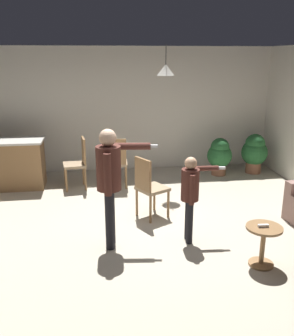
{
  "coord_description": "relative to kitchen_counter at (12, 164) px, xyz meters",
  "views": [
    {
      "loc": [
        -0.82,
        -5.06,
        2.49
      ],
      "look_at": [
        -0.12,
        -0.16,
        1.0
      ],
      "focal_mm": 39.79,
      "sensor_mm": 36.0,
      "label": 1
    }
  ],
  "objects": [
    {
      "name": "ground",
      "position": [
        2.45,
        -2.19,
        -0.48
      ],
      "size": [
        7.68,
        7.68,
        0.0
      ],
      "primitive_type": "plane",
      "color": "#B2A893"
    },
    {
      "name": "wall_back",
      "position": [
        2.45,
        1.01,
        0.87
      ],
      "size": [
        6.4,
        0.1,
        2.7
      ],
      "primitive_type": "cube",
      "color": "silver",
      "rests_on": "ground"
    },
    {
      "name": "kitchen_counter",
      "position": [
        0.0,
        0.0,
        0.0
      ],
      "size": [
        1.26,
        0.66,
        0.95
      ],
      "color": "olive",
      "rests_on": "ground"
    },
    {
      "name": "side_table_by_couch",
      "position": [
        3.61,
        -3.4,
        -0.15
      ],
      "size": [
        0.44,
        0.44,
        0.52
      ],
      "color": "olive",
      "rests_on": "ground"
    },
    {
      "name": "person_adult",
      "position": [
        1.8,
        -2.64,
        0.53
      ],
      "size": [
        0.82,
        0.47,
        1.62
      ],
      "rotation": [
        0.0,
        0.0,
        -1.69
      ],
      "color": "black",
      "rests_on": "ground"
    },
    {
      "name": "person_child",
      "position": [
        2.88,
        -2.66,
        0.28
      ],
      "size": [
        0.64,
        0.35,
        1.22
      ],
      "rotation": [
        0.0,
        0.0,
        -1.64
      ],
      "color": "black",
      "rests_on": "ground"
    },
    {
      "name": "dining_chair_by_counter",
      "position": [
        1.29,
        -0.21,
        0.07
      ],
      "size": [
        0.47,
        0.47,
        1.0
      ],
      "rotation": [
        0.0,
        0.0,
        1.69
      ],
      "color": "olive",
      "rests_on": "ground"
    },
    {
      "name": "dining_chair_near_wall",
      "position": [
        2.02,
        -0.29,
        0.07
      ],
      "size": [
        0.44,
        0.44,
        1.0
      ],
      "rotation": [
        0.0,
        0.0,
        6.23
      ],
      "color": "olive",
      "rests_on": "ground"
    },
    {
      "name": "dining_chair_centre_back",
      "position": [
        2.43,
        -1.8,
        0.07
      ],
      "size": [
        0.57,
        0.57,
        1.0
      ],
      "rotation": [
        0.0,
        0.0,
        5.22
      ],
      "color": "olive",
      "rests_on": "ground"
    },
    {
      "name": "potted_plant_corner",
      "position": [
        4.27,
        0.22,
        -0.03
      ],
      "size": [
        0.53,
        0.53,
        0.81
      ],
      "color": "brown",
      "rests_on": "ground"
    },
    {
      "name": "potted_plant_by_wall",
      "position": [
        5.08,
        0.26,
        0.0
      ],
      "size": [
        0.57,
        0.57,
        0.87
      ],
      "color": "brown",
      "rests_on": "ground"
    },
    {
      "name": "spare_remote_on_table",
      "position": [
        3.59,
        -3.41,
        0.06
      ],
      "size": [
        0.13,
        0.04,
        0.04
      ],
      "primitive_type": "cube",
      "rotation": [
        0.0,
        0.0,
        1.5
      ],
      "color": "white",
      "rests_on": "side_table_by_couch"
    },
    {
      "name": "ceiling_light_pendant",
      "position": [
        2.95,
        -0.4,
        1.77
      ],
      "size": [
        0.32,
        0.32,
        0.55
      ],
      "color": "silver"
    }
  ]
}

